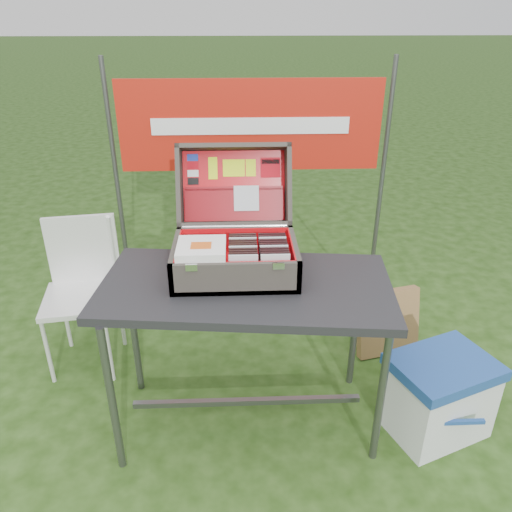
{
  "coord_description": "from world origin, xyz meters",
  "views": [
    {
      "loc": [
        -0.09,
        -1.97,
        1.94
      ],
      "look_at": [
        -0.01,
        0.1,
        0.91
      ],
      "focal_mm": 35.0,
      "sensor_mm": 36.0,
      "label": 1
    }
  ],
  "objects_px": {
    "suitcase": "(235,219)",
    "cooler": "(438,396)",
    "chair": "(80,300)",
    "table": "(247,356)",
    "cardboard_box": "(388,322)"
  },
  "relations": [
    {
      "from": "suitcase",
      "to": "cooler",
      "type": "relative_size",
      "value": 1.19
    },
    {
      "from": "cardboard_box",
      "to": "cooler",
      "type": "bearing_deg",
      "value": -97.66
    },
    {
      "from": "suitcase",
      "to": "chair",
      "type": "xyz_separation_m",
      "value": [
        -0.9,
        0.36,
        -0.63
      ]
    },
    {
      "from": "suitcase",
      "to": "table",
      "type": "bearing_deg",
      "value": -73.31
    },
    {
      "from": "cooler",
      "to": "chair",
      "type": "height_order",
      "value": "chair"
    },
    {
      "from": "suitcase",
      "to": "cooler",
      "type": "bearing_deg",
      "value": -14.21
    },
    {
      "from": "suitcase",
      "to": "chair",
      "type": "relative_size",
      "value": 0.65
    },
    {
      "from": "table",
      "to": "cooler",
      "type": "height_order",
      "value": "table"
    },
    {
      "from": "chair",
      "to": "cardboard_box",
      "type": "relative_size",
      "value": 2.13
    },
    {
      "from": "chair",
      "to": "cardboard_box",
      "type": "height_order",
      "value": "chair"
    },
    {
      "from": "chair",
      "to": "suitcase",
      "type": "bearing_deg",
      "value": -30.19
    },
    {
      "from": "table",
      "to": "cardboard_box",
      "type": "bearing_deg",
      "value": 38.22
    },
    {
      "from": "cardboard_box",
      "to": "suitcase",
      "type": "bearing_deg",
      "value": -169.99
    },
    {
      "from": "chair",
      "to": "cardboard_box",
      "type": "xyz_separation_m",
      "value": [
        1.82,
        0.05,
        -0.23
      ]
    },
    {
      "from": "cooler",
      "to": "chair",
      "type": "relative_size",
      "value": 0.54
    }
  ]
}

